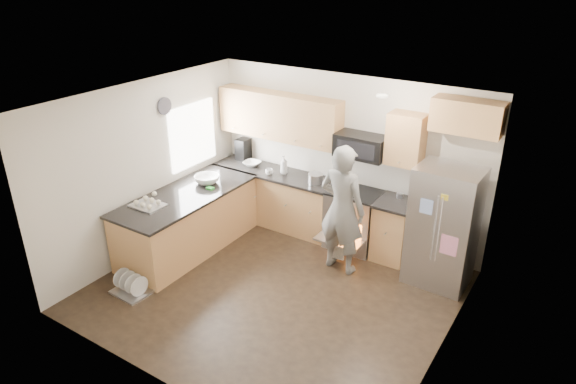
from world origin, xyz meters
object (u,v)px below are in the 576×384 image
Objects in this scene: refrigerator at (443,227)px; stove_range at (355,206)px; person at (342,209)px; dish_rack at (131,287)px.

stove_range is at bearing 171.99° from refrigerator.
person reaches higher than stove_range.
person reaches higher than dish_rack.
dish_rack is at bearing -141.56° from refrigerator.
stove_range is 3.43m from dish_rack.
dish_rack is at bearing 48.74° from person.
refrigerator is 4.28m from dish_rack.
person is 3.66× the size of dish_rack.
refrigerator reaches higher than dish_rack.
dish_rack is (-1.95, -2.76, -0.59)m from stove_range.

